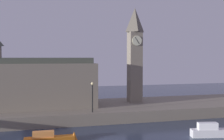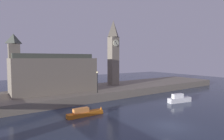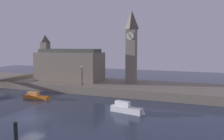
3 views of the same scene
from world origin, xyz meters
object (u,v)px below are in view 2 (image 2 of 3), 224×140
(clock_tower, at_px, (113,52))
(boat_ferry_white, at_px, (180,99))
(parliament_hall, at_px, (52,73))
(boat_patrol_orange, at_px, (88,113))
(streetlamp, at_px, (97,79))

(clock_tower, height_order, boat_ferry_white, clock_tower)
(parliament_hall, relative_size, boat_patrol_orange, 2.69)
(clock_tower, relative_size, streetlamp, 3.83)
(streetlamp, relative_size, boat_ferry_white, 0.76)
(streetlamp, bearing_deg, boat_patrol_orange, -128.46)
(clock_tower, distance_m, streetlamp, 11.52)
(parliament_hall, xyz_separation_m, boat_ferry_white, (17.86, -14.40, -4.32))
(streetlamp, bearing_deg, boat_ferry_white, -37.19)
(clock_tower, height_order, parliament_hall, clock_tower)
(boat_patrol_orange, xyz_separation_m, boat_ferry_white, (16.69, -2.38, 0.18))
(clock_tower, height_order, streetlamp, clock_tower)
(streetlamp, xyz_separation_m, boat_ferry_white, (11.59, -8.79, -3.33))
(parliament_hall, height_order, streetlamp, parliament_hall)
(streetlamp, height_order, boat_ferry_white, streetlamp)
(streetlamp, bearing_deg, parliament_hall, 138.19)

